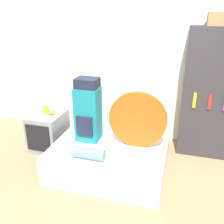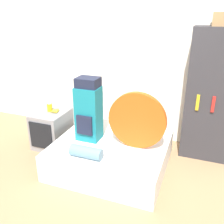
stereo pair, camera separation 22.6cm
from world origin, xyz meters
The scene contains 11 objects.
ground_plane centered at (0.00, 0.00, 0.00)m, with size 16.00×16.00×0.00m, color #997551.
wall_back centered at (0.00, 1.81, 1.30)m, with size 8.00×0.05×2.60m.
bed centered at (0.01, 0.74, 0.19)m, with size 1.50×1.37×0.38m.
backpack centered at (-0.32, 0.74, 0.80)m, with size 0.32×0.29×0.88m.
tent_bag centered at (0.36, 0.75, 0.76)m, with size 0.76×0.08×0.76m.
sleeping_roll centered at (-0.15, 0.27, 0.45)m, with size 0.41×0.15×0.15m.
television centered at (-1.10, 0.96, 0.29)m, with size 0.48×0.60×0.58m.
canister centered at (-1.13, 0.99, 0.65)m, with size 0.08×0.08×0.14m.
banana_bunch centered at (-1.03, 1.01, 0.60)m, with size 0.13×0.17×0.04m.
bookshelf centered at (1.25, 1.54, 0.94)m, with size 0.75×0.43×1.88m.
cardboard_box centered at (1.27, 1.55, 1.96)m, with size 0.35×0.30×0.17m.
Camera 1 is at (0.87, -2.17, 2.06)m, focal length 40.00 mm.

